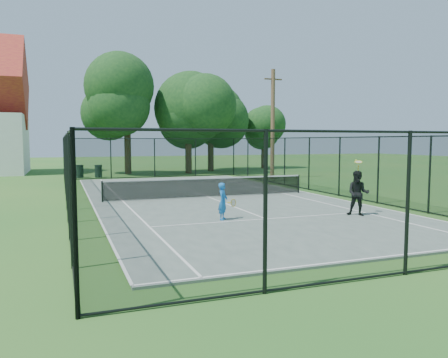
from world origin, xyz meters
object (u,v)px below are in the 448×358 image
object	(u,v)px
tennis_net	(208,186)
utility_pole	(273,124)
trash_bin_right	(98,171)
player_blue	(223,201)
trash_bin_left	(80,171)
player_black	(358,193)

from	to	relation	value
tennis_net	utility_pole	distance (m)	12.53
tennis_net	trash_bin_right	size ratio (longest dim) A/B	10.43
trash_bin_right	player_blue	xyz separation A→B (m)	(2.59, -20.41, 0.21)
trash_bin_left	player_black	xyz separation A→B (m)	(8.84, -21.62, 0.39)
tennis_net	player_blue	distance (m)	6.15
utility_pole	player_blue	distance (m)	18.02
trash_bin_left	player_black	bearing A→B (deg)	-67.76
tennis_net	player_blue	world-z (taller)	player_blue
tennis_net	player_blue	size ratio (longest dim) A/B	7.83
trash_bin_left	player_blue	size ratio (longest dim) A/B	0.76
tennis_net	trash_bin_left	distance (m)	15.65
trash_bin_left	trash_bin_right	xyz separation A→B (m)	(1.35, -0.27, -0.01)
utility_pole	player_blue	bearing A→B (deg)	-122.25
player_black	trash_bin_right	bearing A→B (deg)	109.34
trash_bin_left	player_blue	xyz separation A→B (m)	(3.93, -20.67, 0.21)
tennis_net	player_black	bearing A→B (deg)	-63.52
trash_bin_right	player_black	size ratio (longest dim) A/B	0.48
trash_bin_left	player_blue	bearing A→B (deg)	-79.23
tennis_net	player_black	size ratio (longest dim) A/B	4.97
utility_pole	player_black	world-z (taller)	utility_pole
tennis_net	trash_bin_right	world-z (taller)	tennis_net
utility_pole	player_black	size ratio (longest dim) A/B	3.94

